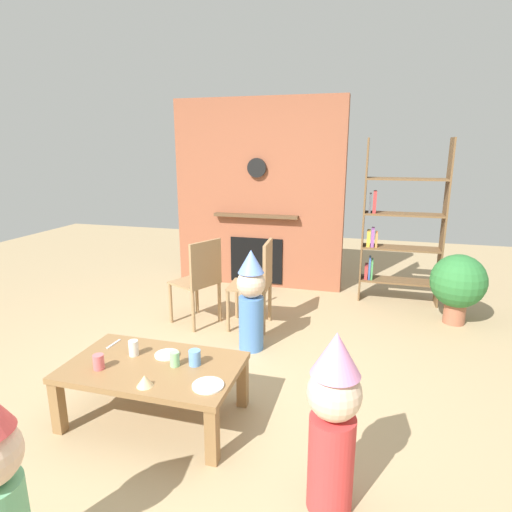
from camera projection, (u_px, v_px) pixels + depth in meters
ground_plane at (223, 390)px, 3.20m from camera, size 12.00×12.00×0.00m
brick_fireplace_feature at (258, 196)px, 5.44m from camera, size 2.20×0.28×2.40m
bookshelf at (396, 229)px, 4.89m from camera, size 0.90×0.28×1.90m
coffee_table at (153, 372)px, 2.79m from camera, size 1.14×0.68×0.40m
paper_cup_near_left at (195, 358)px, 2.75m from camera, size 0.08×0.08×0.10m
paper_cup_near_right at (175, 359)px, 2.74m from camera, size 0.06×0.06×0.10m
paper_cup_center at (134, 348)px, 2.88m from camera, size 0.07×0.07×0.11m
paper_cup_far_left at (99, 362)px, 2.70m from camera, size 0.07×0.07×0.10m
paper_plate_front at (208, 385)px, 2.51m from camera, size 0.19×0.19×0.01m
paper_plate_rear at (167, 355)px, 2.89m from camera, size 0.17×0.17×0.01m
birthday_cake_slice at (145, 381)px, 2.51m from camera, size 0.10×0.10×0.07m
table_fork at (114, 344)px, 3.06m from camera, size 0.03×0.15×0.01m
child_in_pink at (333, 419)px, 2.04m from camera, size 0.27×0.27×0.96m
child_by_the_chairs at (251, 298)px, 3.75m from camera, size 0.26×0.26×0.93m
dining_chair_left at (200, 277)px, 4.28m from camera, size 0.53×0.53×0.90m
dining_chair_middle at (258, 279)px, 4.21m from camera, size 0.43×0.43×0.90m
potted_plant_tall at (458, 283)px, 4.33m from camera, size 0.55×0.55×0.74m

